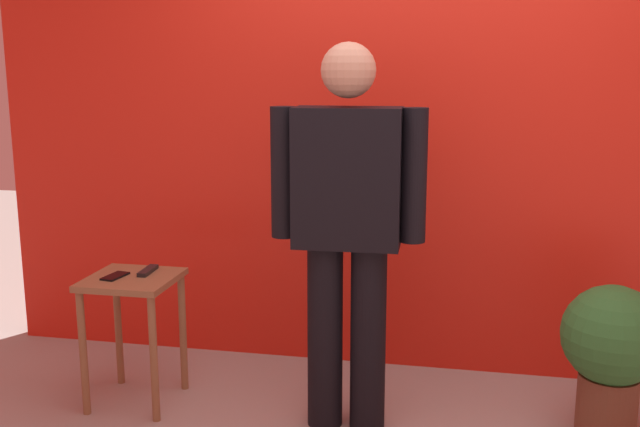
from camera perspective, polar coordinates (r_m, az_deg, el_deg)
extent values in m
cube|color=red|center=(3.83, 7.87, 10.94)|extent=(4.67, 0.12, 3.17)
cylinder|color=black|center=(3.30, 0.40, -9.62)|extent=(0.16, 0.16, 0.85)
cylinder|color=black|center=(3.28, 3.80, -9.80)|extent=(0.16, 0.16, 0.85)
cube|color=black|center=(3.10, 2.19, 2.84)|extent=(0.46, 0.24, 0.60)
cube|color=#2D4784|center=(3.22, 2.48, 3.68)|extent=(0.13, 0.02, 0.50)
cube|color=#384C99|center=(3.22, 2.49, 3.38)|extent=(0.05, 0.01, 0.46)
cylinder|color=black|center=(3.15, -2.87, 3.24)|extent=(0.12, 0.12, 0.57)
cylinder|color=black|center=(3.08, 7.38, 2.97)|extent=(0.12, 0.12, 0.57)
sphere|color=tan|center=(3.07, 2.26, 11.21)|extent=(0.23, 0.23, 0.23)
cube|color=olive|center=(3.57, -14.61, -5.06)|extent=(0.41, 0.41, 0.03)
cylinder|color=olive|center=(3.60, -18.14, -10.43)|extent=(0.04, 0.04, 0.60)
cylinder|color=olive|center=(3.45, -12.95, -11.13)|extent=(0.04, 0.04, 0.60)
cylinder|color=olive|center=(3.89, -15.60, -8.64)|extent=(0.04, 0.04, 0.60)
cylinder|color=olive|center=(3.75, -10.74, -9.18)|extent=(0.04, 0.04, 0.60)
cube|color=black|center=(3.57, -15.84, -4.77)|extent=(0.09, 0.15, 0.01)
cube|color=black|center=(3.61, -13.40, -4.40)|extent=(0.05, 0.17, 0.02)
cylinder|color=brown|center=(3.55, 21.64, -13.83)|extent=(0.26, 0.26, 0.28)
sphere|color=#2D7233|center=(3.43, 22.04, -8.87)|extent=(0.44, 0.44, 0.44)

